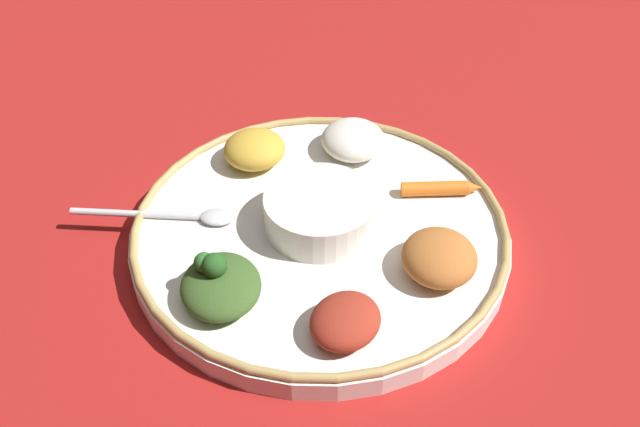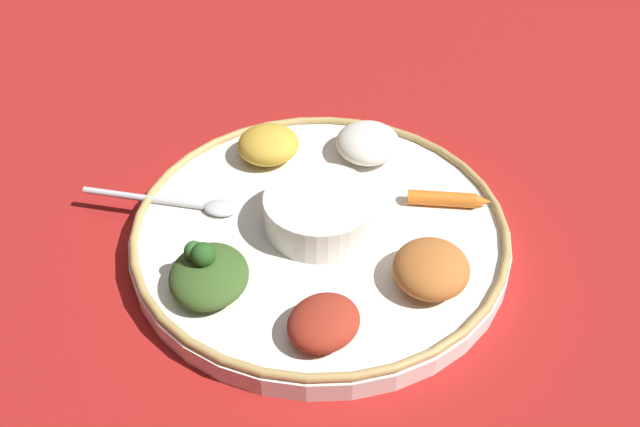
{
  "view_description": "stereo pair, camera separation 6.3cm",
  "coord_description": "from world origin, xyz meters",
  "px_view_note": "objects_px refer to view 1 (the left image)",
  "views": [
    {
      "loc": [
        0.04,
        0.47,
        0.46
      ],
      "look_at": [
        0.0,
        0.0,
        0.04
      ],
      "focal_mm": 37.4,
      "sensor_mm": 36.0,
      "label": 1
    },
    {
      "loc": [
        -0.03,
        0.47,
        0.46
      ],
      "look_at": [
        0.0,
        0.0,
        0.04
      ],
      "focal_mm": 37.4,
      "sensor_mm": 36.0,
      "label": 2
    }
  ],
  "objects_px": {
    "carrot_near_spoon": "(441,188)",
    "center_bowl": "(320,210)",
    "spoon": "(179,216)",
    "greens_pile": "(220,284)"
  },
  "relations": [
    {
      "from": "carrot_near_spoon",
      "to": "center_bowl",
      "type": "bearing_deg",
      "value": 16.54
    },
    {
      "from": "spoon",
      "to": "carrot_near_spoon",
      "type": "bearing_deg",
      "value": -176.16
    },
    {
      "from": "carrot_near_spoon",
      "to": "greens_pile",
      "type": "bearing_deg",
      "value": 29.35
    },
    {
      "from": "center_bowl",
      "to": "spoon",
      "type": "distance_m",
      "value": 0.14
    },
    {
      "from": "center_bowl",
      "to": "greens_pile",
      "type": "bearing_deg",
      "value": 42.78
    },
    {
      "from": "greens_pile",
      "to": "carrot_near_spoon",
      "type": "bearing_deg",
      "value": -150.65
    },
    {
      "from": "spoon",
      "to": "greens_pile",
      "type": "distance_m",
      "value": 0.11
    },
    {
      "from": "center_bowl",
      "to": "spoon",
      "type": "relative_size",
      "value": 0.66
    },
    {
      "from": "greens_pile",
      "to": "center_bowl",
      "type": "bearing_deg",
      "value": -137.22
    },
    {
      "from": "greens_pile",
      "to": "carrot_near_spoon",
      "type": "distance_m",
      "value": 0.25
    }
  ]
}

